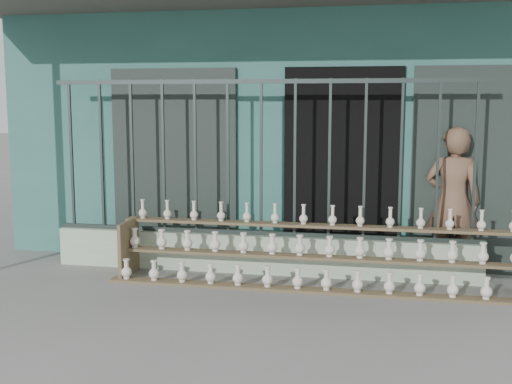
# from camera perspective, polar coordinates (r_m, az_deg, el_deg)

# --- Properties ---
(ground) EXTENTS (60.00, 60.00, 0.00)m
(ground) POSITION_cam_1_polar(r_m,az_deg,el_deg) (6.38, -1.77, -10.19)
(ground) COLOR slate
(workshop_building) EXTENTS (7.40, 6.60, 3.21)m
(workshop_building) POSITION_cam_1_polar(r_m,az_deg,el_deg) (10.23, 3.55, 5.97)
(workshop_building) COLOR #31685E
(workshop_building) RESTS_ON ground
(parapet_wall) EXTENTS (5.00, 0.20, 0.45)m
(parapet_wall) POSITION_cam_1_polar(r_m,az_deg,el_deg) (7.54, 0.44, -5.52)
(parapet_wall) COLOR #B7CDAF
(parapet_wall) RESTS_ON ground
(security_fence) EXTENTS (5.00, 0.04, 1.80)m
(security_fence) POSITION_cam_1_polar(r_m,az_deg,el_deg) (7.36, 0.45, 3.01)
(security_fence) COLOR #283330
(security_fence) RESTS_ON parapet_wall
(shelf_rack) EXTENTS (4.50, 0.68, 0.85)m
(shelf_rack) POSITION_cam_1_polar(r_m,az_deg,el_deg) (7.02, 5.23, -5.43)
(shelf_rack) COLOR brown
(shelf_rack) RESTS_ON ground
(elderly_woman) EXTENTS (0.64, 0.43, 1.71)m
(elderly_woman) POSITION_cam_1_polar(r_m,az_deg,el_deg) (7.69, 17.09, -0.81)
(elderly_woman) COLOR brown
(elderly_woman) RESTS_ON ground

